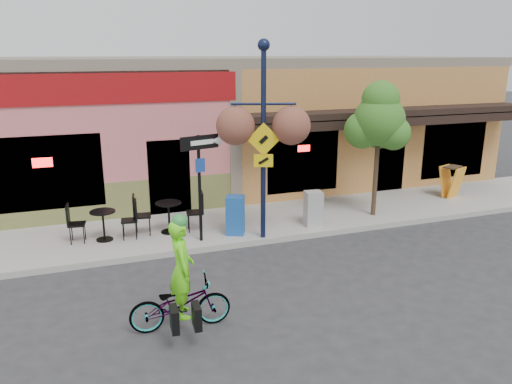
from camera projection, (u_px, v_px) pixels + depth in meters
ground at (315, 246)px, 12.50m from camera, size 90.00×90.00×0.00m
sidewalk at (284, 219)px, 14.29m from camera, size 24.00×3.00×0.15m
curb at (306, 236)px, 12.97m from camera, size 24.00×0.12×0.15m
building at (229, 119)px, 18.69m from camera, size 18.20×8.20×4.50m
bicycle at (180, 304)px, 8.67m from camera, size 1.80×0.72×0.93m
cyclist_rider at (182, 282)px, 8.57m from camera, size 0.45×0.66×1.74m
lamp_post at (263, 143)px, 12.01m from camera, size 1.66×1.07×4.84m
one_way_sign at (200, 189)px, 12.09m from camera, size 1.04×0.50×2.64m
cafe_set_left at (103, 221)px, 12.33m from camera, size 1.74×1.01×0.99m
cafe_set_right at (169, 213)px, 12.85m from camera, size 1.88×1.12×1.06m
newspaper_box_blue at (235, 215)px, 12.76m from camera, size 0.58×0.55×1.01m
newspaper_box_grey at (313, 208)px, 13.42m from camera, size 0.48×0.44×0.94m
street_tree at (377, 149)px, 13.89m from camera, size 1.91×1.91×3.85m
sandwich_board at (457, 183)px, 15.89m from camera, size 0.73×0.64×1.02m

